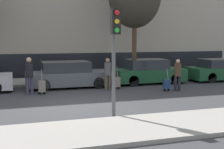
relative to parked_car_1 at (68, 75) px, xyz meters
The scene contains 13 objects.
ground_plane 4.70m from the parked_car_1, 96.74° to the right, with size 80.00×80.00×0.00m, color #38383A.
sidewalk_near 8.41m from the parked_car_1, 93.73° to the right, with size 28.00×2.50×0.12m.
sidewalk_far 2.51m from the parked_car_1, 102.92° to the left, with size 28.00×3.00×0.12m.
parked_car_1 is the anchor object (origin of this frame).
parked_car_2 4.69m from the parked_car_1, ahead, with size 4.12×1.86×1.41m.
parked_car_3 9.65m from the parked_car_1, ahead, with size 4.55×1.91×1.34m.
pedestrian_left 2.68m from the parked_car_1, 141.75° to the right, with size 0.35×0.34×1.74m.
trolley_left 2.31m from the parked_car_1, 132.20° to the right, with size 0.34×0.29×1.19m.
pedestrian_center 2.32m from the parked_car_1, 40.60° to the right, with size 0.34×0.34×1.62m.
trolley_center 2.67m from the parked_car_1, 30.85° to the right, with size 0.34×0.29×1.17m.
pedestrian_right 5.72m from the parked_car_1, 29.12° to the right, with size 0.35×0.34×1.59m.
trolley_right 5.20m from the parked_car_1, 31.01° to the right, with size 0.34×0.29×1.13m.
traffic_light 7.24m from the parked_car_1, 87.55° to the right, with size 0.28×0.47×3.54m.
Camera 1 is at (-2.29, -11.80, 2.63)m, focal length 50.00 mm.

